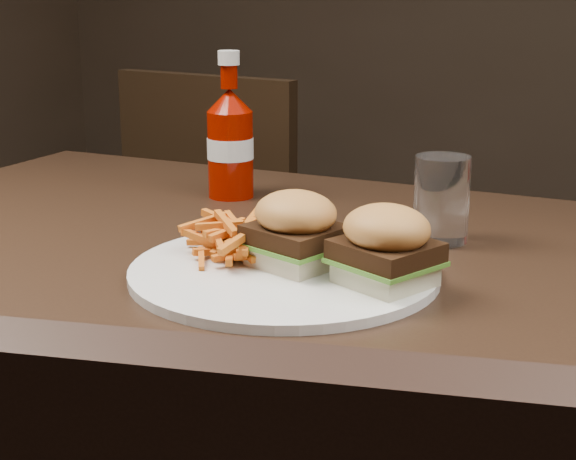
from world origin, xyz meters
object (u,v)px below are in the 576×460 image
at_px(plate, 284,272).
at_px(dining_table, 249,260).
at_px(ketchup_bottle, 231,157).
at_px(chair_far, 260,272).
at_px(tumbler, 441,199).

bearing_deg(plate, dining_table, 135.29).
relative_size(dining_table, ketchup_bottle, 8.92).
height_order(plate, ketchup_bottle, ketchup_bottle).
height_order(dining_table, chair_far, dining_table).
distance_m(plate, ketchup_bottle, 0.38).
bearing_deg(ketchup_bottle, plate, -52.47).
distance_m(ketchup_bottle, tumbler, 0.36).
bearing_deg(tumbler, ketchup_bottle, 163.98).
bearing_deg(tumbler, chair_far, 131.92).
bearing_deg(tumbler, plate, -120.63).
height_order(chair_far, tumbler, tumbler).
height_order(ketchup_bottle, tumbler, ketchup_bottle).
xyz_separation_m(ketchup_bottle, tumbler, (0.35, -0.10, -0.01)).
relative_size(dining_table, tumbler, 11.37).
bearing_deg(plate, chair_far, 118.70).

